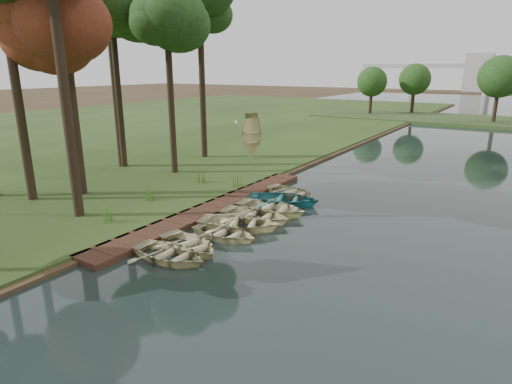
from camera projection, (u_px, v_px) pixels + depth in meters
The scene contains 23 objects.
ground at pixel (239, 216), 21.71m from camera, with size 300.00×300.00×0.00m, color #3D2F1D.
boardwalk at pixel (214, 208), 22.50m from camera, with size 1.60×16.00×0.30m, color #392116.
peninsula at pixel (498, 122), 57.97m from camera, with size 50.00×14.00×0.45m, color #30451E.
far_trees at pixel (477, 75), 57.98m from camera, with size 45.60×5.60×8.80m.
building_b at pixel (479, 73), 139.98m from camera, with size 8.00×8.00×12.00m, color #A5A5A0.
rowboat_0 at pixel (170, 252), 16.53m from camera, with size 2.36×3.31×0.69m, color beige.
rowboat_1 at pixel (189, 242), 17.45m from camera, with size 2.30×3.22×0.67m, color beige.
rowboat_2 at pixel (225, 231), 18.70m from camera, with size 2.23×3.13×0.65m, color beige.
rowboat_3 at pixel (239, 221), 19.69m from camera, with size 2.73×3.82×0.79m, color beige.
rowboat_4 at pixel (255, 214), 20.79m from camera, with size 2.60×3.63×0.75m, color beige.
rowboat_5 at pixel (271, 206), 21.86m from camera, with size 2.69×3.77×0.78m, color beige.
rowboat_6 at pixel (284, 198), 23.27m from camera, with size 2.78×3.89×0.80m, color teal.
rowboat_7 at pixel (291, 191), 24.67m from camera, with size 2.47×3.46×0.72m, color beige.
stored_rowboat at pixel (251, 153), 34.37m from camera, with size 2.56×3.58×0.74m, color beige.
tree_2 at pixel (65, 31), 22.23m from camera, with size 4.33×4.33×10.73m.
tree_3 at pixel (112, 23), 28.72m from camera, with size 4.77×4.77×12.01m.
tree_4 at pixel (167, 33), 27.19m from camera, with size 3.95×3.95×10.91m.
tree_5 at pixel (108, 4), 28.61m from camera, with size 5.35×5.35×13.44m.
tree_6 at pixel (200, 8), 31.82m from camera, with size 4.24×4.24×13.27m.
reeds_0 at pixel (106, 212), 19.92m from camera, with size 0.60×0.60×0.98m, color #3F661E.
reeds_1 at pixel (148, 191), 23.28m from camera, with size 0.60×0.60×0.98m, color #3F661E.
reeds_2 at pixel (200, 174), 26.85m from camera, with size 0.60×0.60×1.12m, color #3F661E.
reeds_3 at pixel (238, 180), 25.80m from camera, with size 0.60×0.60×0.87m, color #3F661E.
Camera 1 is at (11.79, -16.82, 7.20)m, focal length 30.00 mm.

